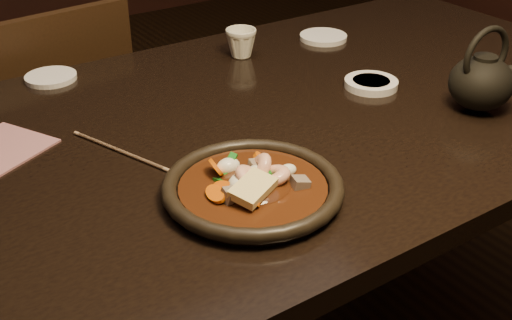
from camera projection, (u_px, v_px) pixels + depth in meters
table at (292, 141)px, 1.29m from camera, size 1.60×0.90×0.75m
chair at (55, 144)px, 1.72m from camera, size 0.45×0.45×0.85m
plate at (253, 188)px, 0.97m from camera, size 0.28×0.28×0.03m
stirfry at (253, 183)px, 0.97m from camera, size 0.17×0.15×0.06m
soy_dish at (371, 84)px, 1.33m from camera, size 0.11×0.11×0.02m
saucer_left at (51, 77)px, 1.37m from camera, size 0.11×0.11×0.01m
saucer_right at (323, 37)px, 1.59m from camera, size 0.12×0.12×0.01m
tea_cup at (241, 42)px, 1.47m from camera, size 0.08×0.08×0.07m
chopsticks at (120, 151)px, 1.09m from camera, size 0.08×0.22×0.01m
napkin at (1, 148)px, 1.10m from camera, size 0.19×0.19×0.00m
teapot at (482, 80)px, 1.21m from camera, size 0.15×0.12×0.16m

